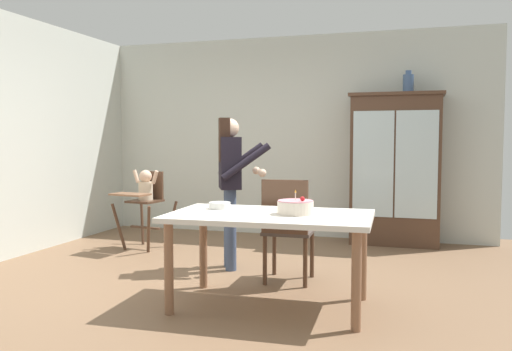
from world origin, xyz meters
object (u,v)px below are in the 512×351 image
china_cabinet (395,169)px  serving_bowl (220,205)px  ceramic_vase (408,83)px  adult_person (231,174)px  dining_table (270,225)px  high_chair_with_toddler (145,194)px  birthday_cake (295,207)px  dining_chair_far_side (287,223)px

china_cabinet → serving_bowl: (-1.31, -2.68, -0.18)m
ceramic_vase → adult_person: size_ratio=0.18×
ceramic_vase → dining_table: size_ratio=0.17×
ceramic_vase → high_chair_with_toddler: (-3.00, -1.13, -1.35)m
birthday_cake → dining_chair_far_side: bearing=109.1°
ceramic_vase → high_chair_with_toddler: 3.48m
ceramic_vase → birthday_cake: 3.15m
ceramic_vase → adult_person: bearing=-133.5°
adult_person → dining_chair_far_side: bearing=-145.3°
adult_person → dining_table: 1.32m
birthday_cake → ceramic_vase: bearing=74.7°
high_chair_with_toddler → serving_bowl: (1.56, -1.55, 0.11)m
birthday_cake → adult_person: bearing=131.0°
serving_bowl → birthday_cake: bearing=-10.6°
adult_person → china_cabinet: bearing=-66.8°
high_chair_with_toddler → adult_person: bearing=-16.7°
high_chair_with_toddler → adult_person: (1.32, -0.63, 0.31)m
china_cabinet → high_chair_with_toddler: size_ratio=1.98×
birthday_cake → serving_bowl: (-0.67, 0.13, -0.03)m
high_chair_with_toddler → birthday_cake: size_ratio=3.39×
adult_person → serving_bowl: (0.24, -0.92, -0.20)m
high_chair_with_toddler → birthday_cake: 2.80m
china_cabinet → dining_chair_far_side: 2.35m
dining_table → serving_bowl: 0.51m
adult_person → birthday_cake: adult_person is taller
high_chair_with_toddler → birthday_cake: high_chair_with_toddler is taller
ceramic_vase → high_chair_with_toddler: size_ratio=0.28×
ceramic_vase → serving_bowl: (-1.44, -2.68, -1.24)m
china_cabinet → serving_bowl: china_cabinet is taller
china_cabinet → ceramic_vase: size_ratio=6.98×
china_cabinet → birthday_cake: 2.88m
dining_table → serving_bowl: serving_bowl is taller
birthday_cake → dining_table: bearing=-173.6°
ceramic_vase → serving_bowl: size_ratio=1.50×
high_chair_with_toddler → dining_chair_far_side: size_ratio=0.99×
adult_person → dining_chair_far_side: adult_person is taller
dining_table → birthday_cake: 0.25m
high_chair_with_toddler → adult_person: size_ratio=0.62×
dining_table → china_cabinet: bearing=73.7°
adult_person → birthday_cake: bearing=-164.6°
adult_person → dining_chair_far_side: 0.89m
china_cabinet → birthday_cake: (-0.63, -2.81, -0.15)m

